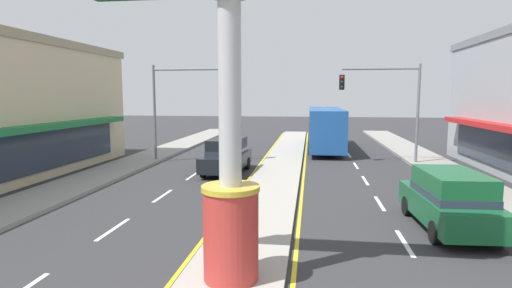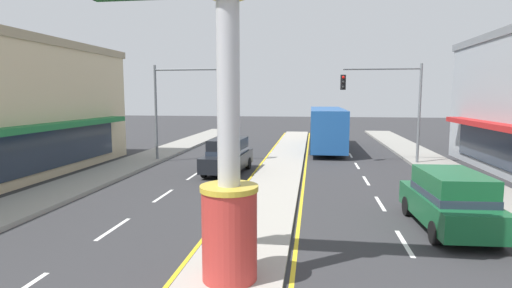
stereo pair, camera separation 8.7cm
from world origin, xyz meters
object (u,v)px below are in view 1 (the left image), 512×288
(traffic_light_left_side, at_px, (181,96))
(bus_near_left_lane, at_px, (325,126))
(suv_far_right_lane, at_px, (450,199))
(district_sign, at_px, (230,106))
(suv_near_right_lane, at_px, (227,155))
(traffic_light_right_side, at_px, (389,96))

(traffic_light_left_side, xyz_separation_m, bus_near_left_lane, (9.32, 7.50, -2.38))
(suv_far_right_lane, bearing_deg, traffic_light_left_side, 137.61)
(district_sign, height_order, bus_near_left_lane, district_sign)
(suv_near_right_lane, xyz_separation_m, bus_near_left_lane, (5.73, 10.55, 0.88))
(traffic_light_right_side, bearing_deg, district_sign, -110.55)
(district_sign, distance_m, bus_near_left_lane, 23.98)
(district_sign, relative_size, suv_far_right_lane, 1.68)
(district_sign, bearing_deg, traffic_light_left_side, 111.70)
(district_sign, relative_size, traffic_light_left_side, 1.27)
(suv_near_right_lane, distance_m, suv_far_right_lane, 12.38)
(traffic_light_left_side, relative_size, suv_far_right_lane, 1.32)
(suv_near_right_lane, bearing_deg, district_sign, -77.72)
(traffic_light_left_side, xyz_separation_m, suv_near_right_lane, (3.59, -3.05, -3.26))
(district_sign, distance_m, suv_near_right_lane, 13.81)
(traffic_light_left_side, distance_m, bus_near_left_lane, 12.20)
(suv_near_right_lane, bearing_deg, traffic_light_right_side, 23.51)
(suv_far_right_lane, bearing_deg, district_sign, -142.78)
(suv_near_right_lane, xyz_separation_m, suv_far_right_lane, (9.04, -8.47, 0.00))
(district_sign, xyz_separation_m, traffic_light_left_side, (-6.45, 16.21, 0.18))
(district_sign, relative_size, traffic_light_right_side, 1.27)
(traffic_light_right_side, height_order, bus_near_left_lane, traffic_light_right_side)
(district_sign, height_order, suv_far_right_lane, district_sign)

